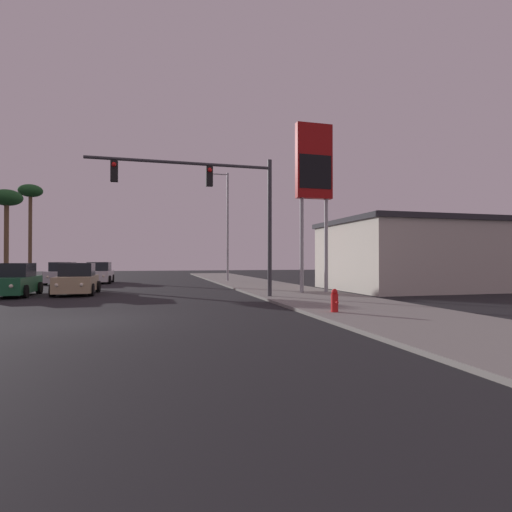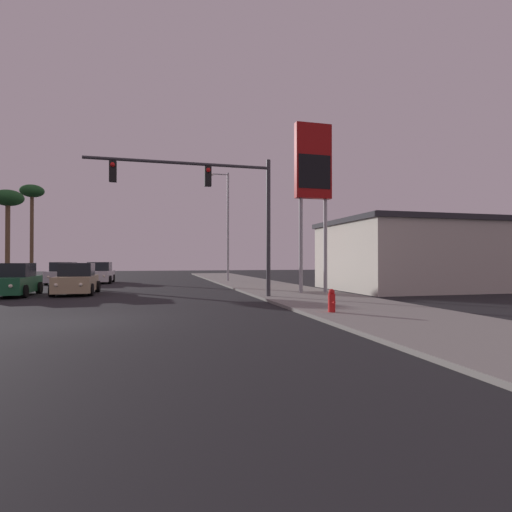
{
  "view_description": "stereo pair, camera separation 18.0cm",
  "coord_description": "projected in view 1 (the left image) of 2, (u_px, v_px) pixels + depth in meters",
  "views": [
    {
      "loc": [
        2.02,
        -12.72,
        1.82
      ],
      "look_at": [
        9.39,
        15.26,
        2.14
      ],
      "focal_mm": 28.0,
      "sensor_mm": 36.0,
      "label": 1
    },
    {
      "loc": [
        2.19,
        -12.76,
        1.82
      ],
      "look_at": [
        9.39,
        15.26,
        2.14
      ],
      "focal_mm": 28.0,
      "sensor_mm": 36.0,
      "label": 2
    }
  ],
  "objects": [
    {
      "name": "car_white",
      "position": [
        99.0,
        274.0,
        31.94
      ],
      "size": [
        2.04,
        4.33,
        1.68
      ],
      "rotation": [
        0.0,
        0.0,
        3.12
      ],
      "color": "silver",
      "rests_on": "ground"
    },
    {
      "name": "car_silver",
      "position": [
        63.0,
        274.0,
        30.81
      ],
      "size": [
        2.04,
        4.32,
        1.68
      ],
      "rotation": [
        0.0,
        0.0,
        3.13
      ],
      "color": "#B7B7BC",
      "rests_on": "ground"
    },
    {
      "name": "fire_hydrant",
      "position": [
        335.0,
        301.0,
        13.1
      ],
      "size": [
        0.24,
        0.34,
        0.76
      ],
      "color": "red",
      "rests_on": "sidewalk_right"
    },
    {
      "name": "car_tan",
      "position": [
        77.0,
        280.0,
        21.36
      ],
      "size": [
        2.04,
        4.33,
        1.68
      ],
      "rotation": [
        0.0,
        0.0,
        3.17
      ],
      "color": "tan",
      "rests_on": "ground"
    },
    {
      "name": "car_green",
      "position": [
        13.0,
        281.0,
        20.27
      ],
      "size": [
        2.04,
        4.32,
        1.68
      ],
      "rotation": [
        0.0,
        0.0,
        3.16
      ],
      "color": "#195933",
      "rests_on": "ground"
    },
    {
      "name": "palm_tree_mid",
      "position": [
        7.0,
        202.0,
        32.64
      ],
      "size": [
        2.4,
        2.4,
        7.63
      ],
      "color": "brown",
      "rests_on": "ground"
    },
    {
      "name": "sidewalk_right",
      "position": [
        280.0,
        290.0,
        23.85
      ],
      "size": [
        5.0,
        60.0,
        0.12
      ],
      "color": "gray",
      "rests_on": "ground"
    },
    {
      "name": "building_gas_station",
      "position": [
        414.0,
        255.0,
        25.0
      ],
      "size": [
        10.3,
        8.3,
        4.3
      ],
      "color": "beige",
      "rests_on": "ground"
    },
    {
      "name": "palm_tree_far",
      "position": [
        30.0,
        197.0,
        42.1
      ],
      "size": [
        2.4,
        2.4,
        9.85
      ],
      "color": "brown",
      "rests_on": "ground"
    },
    {
      "name": "traffic_light_mast",
      "position": [
        219.0,
        196.0,
        18.38
      ],
      "size": [
        8.36,
        0.36,
        6.5
      ],
      "color": "#38383D",
      "rests_on": "sidewalk_right"
    },
    {
      "name": "ground_plane",
      "position": [
        80.0,
        322.0,
        11.76
      ],
      "size": [
        120.0,
        120.0,
        0.0
      ],
      "primitive_type": "plane",
      "color": "black"
    },
    {
      "name": "gas_station_sign",
      "position": [
        314.0,
        171.0,
        21.29
      ],
      "size": [
        2.0,
        0.42,
        9.0
      ],
      "color": "#99999E",
      "rests_on": "sidewalk_right"
    },
    {
      "name": "street_lamp",
      "position": [
        226.0,
        221.0,
        33.16
      ],
      "size": [
        1.74,
        0.24,
        9.0
      ],
      "color": "#99999E",
      "rests_on": "sidewalk_right"
    }
  ]
}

